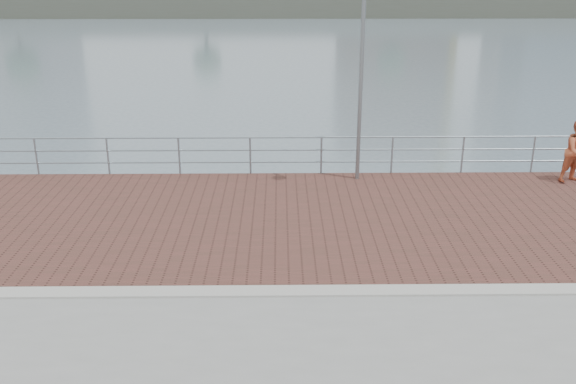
{
  "coord_description": "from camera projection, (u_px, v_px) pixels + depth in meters",
  "views": [
    {
      "loc": [
        -0.16,
        -10.72,
        6.06
      ],
      "look_at": [
        0.0,
        2.0,
        1.3
      ],
      "focal_mm": 40.0,
      "sensor_mm": 36.0,
      "label": 1
    }
  ],
  "objects": [
    {
      "name": "brick_lane",
      "position": [
        287.0,
        219.0,
        15.54
      ],
      "size": [
        40.0,
        6.8,
        0.02
      ],
      "primitive_type": "cube",
      "color": "brown",
      "rests_on": "seawall"
    },
    {
      "name": "water",
      "position": [
        289.0,
        381.0,
        12.87
      ],
      "size": [
        400.0,
        400.0,
        0.0
      ],
      "primitive_type": "plane",
      "color": "slate",
      "rests_on": "ground"
    },
    {
      "name": "curb",
      "position": [
        289.0,
        291.0,
        12.16
      ],
      "size": [
        40.0,
        0.4,
        0.06
      ],
      "primitive_type": "cube",
      "color": "#B7B5AD",
      "rests_on": "seawall"
    },
    {
      "name": "street_lamp",
      "position": [
        365.0,
        35.0,
        16.46
      ],
      "size": [
        0.42,
        1.21,
        5.73
      ],
      "color": "gray",
      "rests_on": "brick_lane"
    },
    {
      "name": "guardrail",
      "position": [
        286.0,
        151.0,
        18.48
      ],
      "size": [
        39.06,
        0.06,
        1.13
      ],
      "color": "#8C9EA8",
      "rests_on": "brick_lane"
    }
  ]
}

